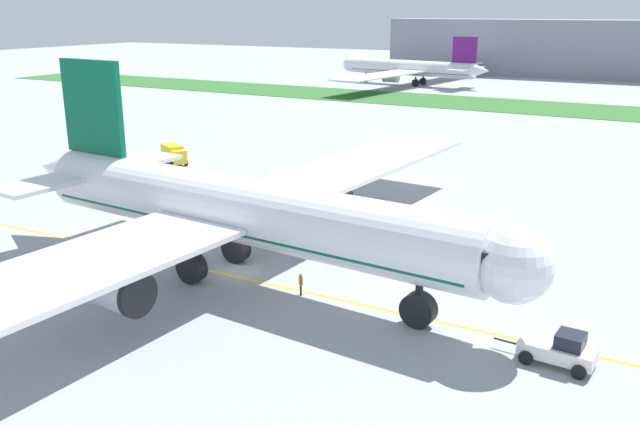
{
  "coord_description": "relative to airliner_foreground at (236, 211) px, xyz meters",
  "views": [
    {
      "loc": [
        32.16,
        -43.9,
        21.43
      ],
      "look_at": [
        3.91,
        7.42,
        3.71
      ],
      "focal_mm": 38.14,
      "sensor_mm": 36.0,
      "label": 1
    }
  ],
  "objects": [
    {
      "name": "ground_crew_marshaller_front",
      "position": [
        -10.42,
        -2.19,
        -4.83
      ],
      "size": [
        0.52,
        0.39,
        1.6
      ],
      "color": "black",
      "rests_on": "ground"
    },
    {
      "name": "grass_median_strip",
      "position": [
        -0.97,
        115.41,
        -5.76
      ],
      "size": [
        320.0,
        24.0,
        0.1
      ],
      "primitive_type": "cube",
      "color": "#2D6628",
      "rests_on": "ground"
    },
    {
      "name": "ground_crew_wingwalker_port",
      "position": [
        6.32,
        -0.58,
        -4.74
      ],
      "size": [
        0.49,
        0.52,
        1.75
      ],
      "color": "black",
      "rests_on": "ground"
    },
    {
      "name": "apron_taxi_line",
      "position": [
        -0.97,
        0.06,
        -5.8
      ],
      "size": [
        280.0,
        0.36,
        0.01
      ],
      "primitive_type": "cube",
      "color": "yellow",
      "rests_on": "ground"
    },
    {
      "name": "pushback_tug",
      "position": [
        25.95,
        -2.02,
        -4.77
      ],
      "size": [
        6.45,
        2.94,
        2.24
      ],
      "color": "white",
      "rests_on": "ground"
    },
    {
      "name": "airliner_foreground",
      "position": [
        0.0,
        0.0,
        0.0
      ],
      "size": [
        50.37,
        79.68,
        17.1
      ],
      "color": "white",
      "rests_on": "ground"
    },
    {
      "name": "ground_plane",
      "position": [
        -0.97,
        1.23,
        -5.81
      ],
      "size": [
        600.0,
        600.0,
        0.0
      ],
      "primitive_type": "plane",
      "color": "#9399A0",
      "rests_on": "ground"
    },
    {
      "name": "service_truck_baggage_loader",
      "position": [
        -33.09,
        30.75,
        -4.31
      ],
      "size": [
        5.24,
        4.14,
        2.74
      ],
      "color": "yellow",
      "rests_on": "ground"
    },
    {
      "name": "terminal_building",
      "position": [
        -12.12,
        194.98,
        3.19
      ],
      "size": [
        107.51,
        20.0,
        18.0
      ],
      "primitive_type": "cube",
      "color": "gray",
      "rests_on": "ground"
    },
    {
      "name": "parked_airliner_far_left",
      "position": [
        -41.88,
        145.71,
        -1.03
      ],
      "size": [
        47.3,
        76.51,
        14.05
      ],
      "color": "white",
      "rests_on": "ground"
    }
  ]
}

